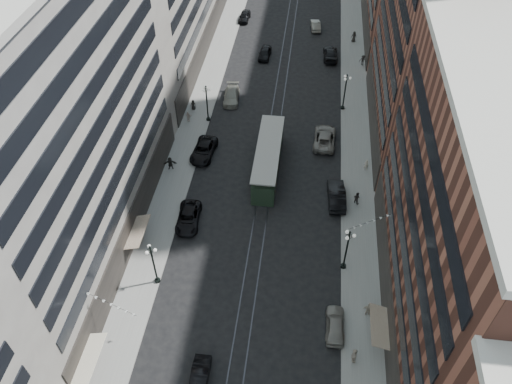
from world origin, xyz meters
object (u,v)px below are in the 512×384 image
at_px(lamppost_sw_mid, 207,102).
at_px(car_8, 231,95).
at_px(car_11, 325,138).
at_px(car_14, 316,25).
at_px(lamppost_se_far, 347,249).
at_px(car_2, 188,218).
at_px(lamppost_se_mid, 345,91).
at_px(pedestrian_extra_0, 368,309).
at_px(car_9, 244,16).
at_px(pedestrian_7, 357,198).
at_px(car_12, 330,54).
at_px(pedestrian_2, 140,233).
at_px(streetcar, 268,160).
at_px(car_13, 265,53).
at_px(car_10, 337,195).
at_px(car_4, 335,325).
at_px(pedestrian_extra_1, 193,105).
at_px(pedestrian_6, 188,117).
at_px(pedestrian_9, 363,60).
at_px(car_7, 204,150).
at_px(pedestrian_4, 354,356).
at_px(pedestrian_extra_2, 354,37).
at_px(lamppost_sw_far, 154,263).
at_px(car_5, 199,379).
at_px(pedestrian_5, 170,163).

bearing_deg(lamppost_sw_mid, car_8, 66.13).
height_order(car_11, car_14, car_11).
bearing_deg(lamppost_sw_mid, lamppost_se_far, -51.34).
bearing_deg(car_2, lamppost_se_mid, 50.44).
height_order(lamppost_se_mid, pedestrian_extra_0, lamppost_se_mid).
relative_size(car_9, pedestrian_7, 2.75).
relative_size(car_9, pedestrian_extra_0, 2.58).
height_order(lamppost_se_far, car_9, lamppost_se_far).
bearing_deg(car_12, pedestrian_2, 61.86).
relative_size(streetcar, car_13, 2.91).
bearing_deg(pedestrian_extra_0, car_2, -23.09).
bearing_deg(pedestrian_2, car_10, -0.38).
distance_m(car_4, car_11, 27.35).
height_order(lamppost_se_mid, pedestrian_extra_1, lamppost_se_mid).
xyz_separation_m(car_4, pedestrian_6, (-20.21, 29.50, 0.23)).
distance_m(lamppost_se_far, pedestrian_extra_0, 6.10).
bearing_deg(car_8, car_10, -54.79).
bearing_deg(pedestrian_2, lamppost_se_far, -25.55).
distance_m(lamppost_se_mid, car_2, 29.31).
height_order(car_8, car_12, car_12).
xyz_separation_m(car_9, car_12, (15.64, -11.70, 0.04)).
distance_m(car_11, pedestrian_9, 20.87).
relative_size(pedestrian_2, car_9, 0.39).
distance_m(car_2, car_7, 11.60).
distance_m(lamppost_sw_mid, pedestrian_4, 38.40).
relative_size(pedestrian_7, pedestrian_extra_0, 0.94).
bearing_deg(pedestrian_6, pedestrian_extra_2, -126.17).
bearing_deg(pedestrian_6, car_8, -123.79).
relative_size(lamppost_sw_far, pedestrian_7, 3.46).
relative_size(car_13, pedestrian_extra_0, 2.60).
distance_m(lamppost_se_mid, pedestrian_6, 21.85).
bearing_deg(car_13, pedestrian_4, -72.29).
height_order(car_11, pedestrian_extra_1, pedestrian_extra_1).
distance_m(car_8, pedestrian_extra_2, 26.32).
bearing_deg(pedestrian_extra_1, lamppost_sw_mid, -50.73).
distance_m(streetcar, pedestrian_extra_1, 16.31).
relative_size(streetcar, car_12, 2.36).
relative_size(lamppost_sw_mid, lamppost_se_far, 1.00).
bearing_deg(car_8, pedestrian_4, -70.20).
distance_m(car_8, pedestrian_7, 25.83).
height_order(pedestrian_4, pedestrian_extra_2, pedestrian_4).
bearing_deg(car_10, car_13, -73.96).
xyz_separation_m(car_13, pedestrian_6, (-8.49, -18.74, 0.21)).
relative_size(car_7, car_8, 1.06).
bearing_deg(car_5, pedestrian_7, 58.46).
bearing_deg(car_11, pedestrian_9, -102.95).
xyz_separation_m(lamppost_sw_mid, pedestrian_2, (-3.22, -21.80, -2.08)).
xyz_separation_m(pedestrian_5, pedestrian_extra_1, (0.17, 12.66, -0.12)).
xyz_separation_m(streetcar, pedestrian_9, (12.32, 26.31, -0.65)).
distance_m(lamppost_sw_far, streetcar, 20.26).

